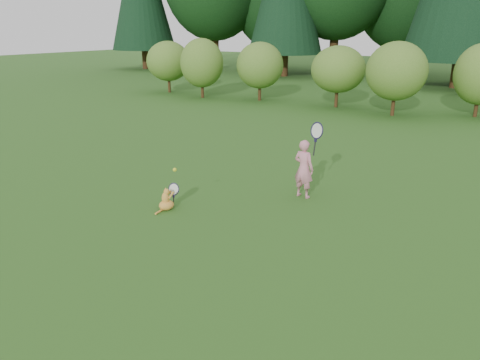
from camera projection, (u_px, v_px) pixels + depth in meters
The scene contains 5 objects.
ground at pixel (205, 230), 7.83m from camera, with size 100.00×100.00×0.00m, color #215016.
shrub_row at pixel (402, 77), 17.92m from camera, with size 28.00×3.00×2.80m, color #4B7323, non-canonical shape.
child at pixel (304, 168), 9.19m from camera, with size 0.67×0.41×1.75m.
cat at pixel (166, 198), 8.67m from camera, with size 0.38×0.61×0.57m.
tennis_ball at pixel (175, 170), 8.24m from camera, with size 0.07×0.07×0.07m.
Camera 1 is at (4.26, -5.81, 3.25)m, focal length 35.00 mm.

